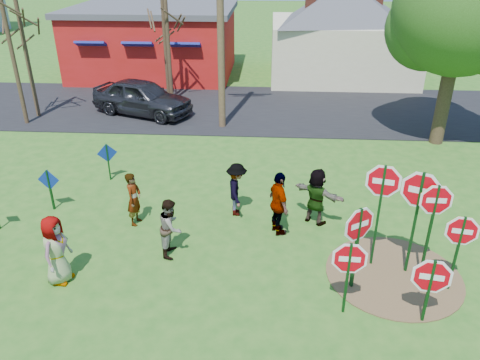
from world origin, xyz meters
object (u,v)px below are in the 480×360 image
(suv, at_px, (142,97))
(person_a, at_px, (56,250))
(utility_pole, at_px, (220,8))
(leafy_tree, at_px, (465,15))
(person_b, at_px, (134,199))
(stop_sign_c, at_px, (419,201))
(stop_sign_a, at_px, (349,264))
(stop_sign_d, at_px, (434,209))
(stop_sign_b, at_px, (382,191))

(suv, bearing_deg, person_a, -153.39)
(utility_pole, height_order, leafy_tree, utility_pole)
(person_a, bearing_deg, person_b, -13.94)
(stop_sign_c, distance_m, suv, 14.47)
(stop_sign_a, relative_size, leafy_tree, 0.25)
(utility_pole, bearing_deg, stop_sign_d, -60.16)
(stop_sign_d, distance_m, leafy_tree, 9.71)
(stop_sign_c, relative_size, utility_pole, 0.30)
(stop_sign_c, xyz_separation_m, suv, (-9.22, 11.09, -1.11))
(stop_sign_a, height_order, utility_pole, utility_pole)
(person_b, distance_m, leafy_tree, 13.12)
(leafy_tree, bearing_deg, person_a, -141.07)
(person_b, xyz_separation_m, leafy_tree, (10.49, 6.74, 4.06))
(suv, bearing_deg, stop_sign_c, -118.64)
(stop_sign_b, xyz_separation_m, stop_sign_d, (1.07, -0.45, -0.18))
(stop_sign_d, relative_size, person_a, 1.51)
(stop_sign_c, relative_size, suv, 0.60)
(stop_sign_b, xyz_separation_m, leafy_tree, (4.19, 8.25, 2.79))
(utility_pole, bearing_deg, stop_sign_c, -60.88)
(stop_sign_b, bearing_deg, stop_sign_c, -3.28)
(stop_sign_b, height_order, leafy_tree, leafy_tree)
(person_a, relative_size, leafy_tree, 0.23)
(stop_sign_c, bearing_deg, utility_pole, 144.39)
(person_b, bearing_deg, stop_sign_b, -94.15)
(stop_sign_b, distance_m, person_b, 6.60)
(stop_sign_c, xyz_separation_m, person_a, (-8.18, -0.87, -1.09))
(stop_sign_b, distance_m, utility_pole, 10.92)
(stop_sign_d, bearing_deg, stop_sign_c, 143.57)
(utility_pole, xyz_separation_m, leafy_tree, (8.82, -1.23, -0.05))
(stop_sign_b, height_order, person_b, stop_sign_b)
(person_b, xyz_separation_m, suv, (-2.14, 9.34, 0.06))
(stop_sign_c, height_order, person_a, stop_sign_c)
(stop_sign_d, bearing_deg, person_a, -175.06)
(stop_sign_a, height_order, stop_sign_c, stop_sign_c)
(stop_sign_c, height_order, stop_sign_d, stop_sign_c)
(stop_sign_a, bearing_deg, leafy_tree, 65.22)
(person_a, height_order, suv, person_a)
(utility_pole, bearing_deg, person_a, -104.63)
(stop_sign_a, bearing_deg, person_b, 151.12)
(stop_sign_d, relative_size, leafy_tree, 0.35)
(person_a, height_order, utility_pole, utility_pole)
(person_a, distance_m, utility_pole, 11.66)
(utility_pole, relative_size, leafy_tree, 1.24)
(stop_sign_a, bearing_deg, stop_sign_d, 35.41)
(stop_sign_d, height_order, leafy_tree, leafy_tree)
(stop_sign_d, bearing_deg, suv, 130.59)
(stop_sign_c, bearing_deg, stop_sign_a, -113.10)
(stop_sign_c, xyz_separation_m, leafy_tree, (3.41, 8.49, 2.89))
(stop_sign_a, distance_m, utility_pole, 12.37)
(person_b, bearing_deg, stop_sign_c, -94.53)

